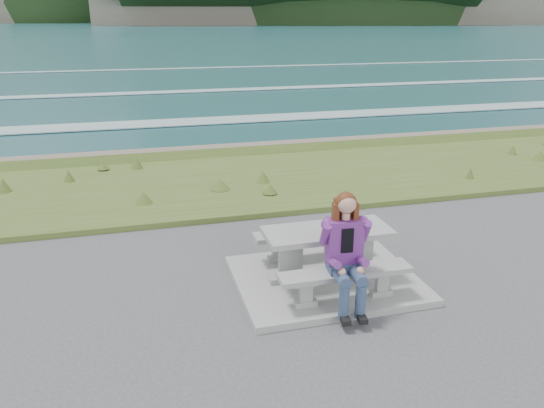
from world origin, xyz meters
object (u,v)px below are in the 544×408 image
object	(u,v)px
bench_landward	(345,277)
seated_woman	(347,268)
bench_seaward	(311,236)
picnic_table	(327,240)

from	to	relation	value
bench_landward	seated_woman	distance (m)	0.26
seated_woman	bench_seaward	bearing A→B (deg)	93.85
picnic_table	bench_seaward	size ratio (longest dim) A/B	1.00
picnic_table	seated_woman	size ratio (longest dim) A/B	1.18
bench_landward	picnic_table	bearing A→B (deg)	90.00
picnic_table	bench_landward	distance (m)	0.74
picnic_table	seated_woman	world-z (taller)	seated_woman
picnic_table	seated_woman	xyz separation A→B (m)	(-0.05, -0.84, -0.02)
bench_landward	bench_seaward	distance (m)	1.40
picnic_table	seated_woman	bearing A→B (deg)	-93.31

